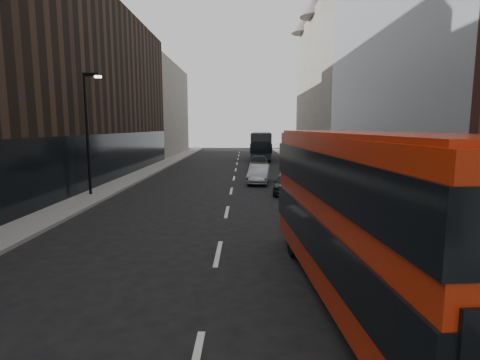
{
  "coord_description": "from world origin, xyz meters",
  "views": [
    {
      "loc": [
        0.86,
        -3.77,
        4.11
      ],
      "look_at": [
        0.72,
        7.53,
        2.5
      ],
      "focal_mm": 28.0,
      "sensor_mm": 36.0,
      "label": 1
    }
  ],
  "objects_px": {
    "red_bus": "(364,209)",
    "car_a": "(286,183)",
    "car_c": "(259,163)",
    "car_b": "(259,174)",
    "street_lamp": "(88,126)",
    "grey_bus": "(261,145)"
  },
  "relations": [
    {
      "from": "car_b",
      "to": "car_c",
      "type": "distance_m",
      "value": 8.37
    },
    {
      "from": "red_bus",
      "to": "car_a",
      "type": "xyz_separation_m",
      "value": [
        -0.19,
        14.48,
        -1.58
      ]
    },
    {
      "from": "street_lamp",
      "to": "car_a",
      "type": "distance_m",
      "value": 12.24
    },
    {
      "from": "grey_bus",
      "to": "car_b",
      "type": "height_order",
      "value": "grey_bus"
    },
    {
      "from": "car_a",
      "to": "car_b",
      "type": "distance_m",
      "value": 4.52
    },
    {
      "from": "car_b",
      "to": "car_c",
      "type": "relative_size",
      "value": 0.88
    },
    {
      "from": "street_lamp",
      "to": "grey_bus",
      "type": "relative_size",
      "value": 0.66
    },
    {
      "from": "red_bus",
      "to": "street_lamp",
      "type": "bearing_deg",
      "value": 127.58
    },
    {
      "from": "street_lamp",
      "to": "car_b",
      "type": "height_order",
      "value": "street_lamp"
    },
    {
      "from": "car_c",
      "to": "red_bus",
      "type": "bearing_deg",
      "value": -84.41
    },
    {
      "from": "grey_bus",
      "to": "car_c",
      "type": "xyz_separation_m",
      "value": [
        -0.74,
        -11.78,
        -1.15
      ]
    },
    {
      "from": "grey_bus",
      "to": "car_a",
      "type": "relative_size",
      "value": 2.88
    },
    {
      "from": "car_c",
      "to": "car_b",
      "type": "bearing_deg",
      "value": -89.44
    },
    {
      "from": "red_bus",
      "to": "car_b",
      "type": "relative_size",
      "value": 2.43
    },
    {
      "from": "car_b",
      "to": "street_lamp",
      "type": "bearing_deg",
      "value": -144.9
    },
    {
      "from": "red_bus",
      "to": "car_a",
      "type": "relative_size",
      "value": 2.71
    },
    {
      "from": "street_lamp",
      "to": "car_c",
      "type": "bearing_deg",
      "value": 52.99
    },
    {
      "from": "street_lamp",
      "to": "red_bus",
      "type": "distance_m",
      "value": 17.89
    },
    {
      "from": "red_bus",
      "to": "grey_bus",
      "type": "bearing_deg",
      "value": 86.81
    },
    {
      "from": "grey_bus",
      "to": "car_b",
      "type": "relative_size",
      "value": 2.58
    },
    {
      "from": "street_lamp",
      "to": "car_c",
      "type": "distance_m",
      "value": 17.68
    },
    {
      "from": "red_bus",
      "to": "grey_bus",
      "type": "height_order",
      "value": "red_bus"
    }
  ]
}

